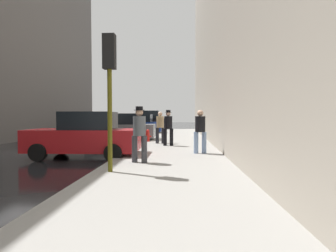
% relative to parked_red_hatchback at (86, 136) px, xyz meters
% --- Properties ---
extents(ground_plane, '(120.00, 120.00, 0.00)m').
position_rel_parked_red_hatchback_xyz_m(ground_plane, '(-2.65, 0.16, -0.85)').
color(ground_plane, black).
extents(sidewalk, '(4.00, 40.00, 0.15)m').
position_rel_parked_red_hatchback_xyz_m(sidewalk, '(3.35, 0.16, -0.77)').
color(sidewalk, gray).
rests_on(sidewalk, ground_plane).
extents(parked_red_hatchback, '(4.21, 2.08, 1.79)m').
position_rel_parked_red_hatchback_xyz_m(parked_red_hatchback, '(0.00, 0.00, 0.00)').
color(parked_red_hatchback, '#B2191E').
rests_on(parked_red_hatchback, ground_plane).
extents(parked_gray_coupe, '(4.23, 2.12, 1.79)m').
position_rel_parked_red_hatchback_xyz_m(parked_gray_coupe, '(-0.00, 6.48, 0.00)').
color(parked_gray_coupe, slate).
rests_on(parked_gray_coupe, ground_plane).
extents(parked_blue_sedan, '(4.25, 2.16, 1.79)m').
position_rel_parked_red_hatchback_xyz_m(parked_blue_sedan, '(-0.00, 13.24, 0.00)').
color(parked_blue_sedan, navy).
rests_on(parked_blue_sedan, ground_plane).
extents(parked_black_suv, '(4.64, 2.15, 2.25)m').
position_rel_parked_red_hatchback_xyz_m(parked_black_suv, '(-0.00, 19.97, 0.18)').
color(parked_black_suv, black).
rests_on(parked_black_suv, ground_plane).
extents(fire_hydrant, '(0.42, 0.22, 0.70)m').
position_rel_parked_red_hatchback_xyz_m(fire_hydrant, '(1.80, 5.05, -0.35)').
color(fire_hydrant, red).
rests_on(fire_hydrant, sidewalk).
extents(traffic_light, '(0.32, 0.32, 3.60)m').
position_rel_parked_red_hatchback_xyz_m(traffic_light, '(1.85, -3.22, 1.91)').
color(traffic_light, '#514C0F').
rests_on(traffic_light, sidewalk).
extents(pedestrian_in_tan_coat, '(0.53, 0.48, 1.71)m').
position_rel_parked_red_hatchback_xyz_m(pedestrian_in_tan_coat, '(2.61, 4.08, 0.26)').
color(pedestrian_in_tan_coat, black).
rests_on(pedestrian_in_tan_coat, sidewalk).
extents(pedestrian_in_jeans, '(0.51, 0.42, 1.71)m').
position_rel_parked_red_hatchback_xyz_m(pedestrian_in_jeans, '(4.48, 0.32, 0.26)').
color(pedestrian_in_jeans, '#728CB2').
rests_on(pedestrian_in_jeans, sidewalk).
extents(pedestrian_with_beanie, '(0.52, 0.46, 1.78)m').
position_rel_parked_red_hatchback_xyz_m(pedestrian_with_beanie, '(2.41, -1.82, 0.29)').
color(pedestrian_with_beanie, '#333338').
rests_on(pedestrian_with_beanie, sidewalk).
extents(pedestrian_with_fedora, '(0.51, 0.42, 1.78)m').
position_rel_parked_red_hatchback_xyz_m(pedestrian_with_fedora, '(3.10, 2.97, 0.29)').
color(pedestrian_with_fedora, black).
rests_on(pedestrian_with_fedora, sidewalk).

